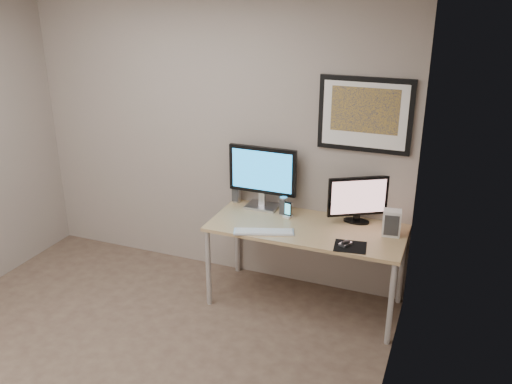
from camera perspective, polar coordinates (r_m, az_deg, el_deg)
floor at (r=4.21m, az=-14.55°, el=-17.78°), size 3.60×3.60×0.00m
room at (r=3.79m, az=-12.91°, el=6.02°), size 3.60×3.60×3.60m
desk at (r=4.50m, az=5.34°, el=-4.38°), size 1.60×0.70×0.73m
framed_art at (r=4.42m, az=11.39°, el=7.98°), size 0.75×0.04×0.60m
monitor_large at (r=4.71m, az=0.68°, el=1.83°), size 0.61×0.20×0.56m
monitor_tv at (r=4.53m, az=10.67°, el=-0.68°), size 0.45×0.28×0.40m
speaker_left at (r=4.92m, az=-2.08°, el=0.01°), size 0.08×0.08×0.19m
speaker_right at (r=4.65m, az=2.90°, el=-1.48°), size 0.07×0.07×0.16m
phone_dock at (r=4.60m, az=3.38°, el=-1.87°), size 0.08×0.08×0.14m
keyboard at (r=4.35m, az=0.83°, el=-4.19°), size 0.50×0.28×0.02m
mousepad at (r=4.19m, az=9.89°, el=-5.68°), size 0.27×0.25×0.00m
mouse at (r=4.19m, az=9.41°, el=-5.31°), size 0.09×0.11×0.03m
fan_unit at (r=4.39m, az=14.08°, el=-3.17°), size 0.15×0.12×0.21m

